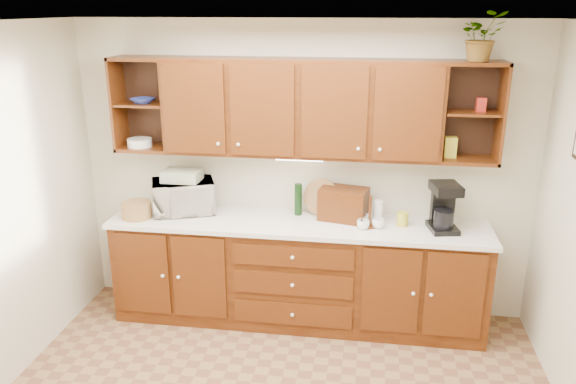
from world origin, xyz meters
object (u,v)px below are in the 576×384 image
(coffee_maker, at_px, (444,207))
(microwave, at_px, (183,196))
(potted_plant, at_px, (482,36))
(bread_box, at_px, (344,204))

(coffee_maker, bearing_deg, microwave, 166.59)
(microwave, relative_size, potted_plant, 1.42)
(microwave, bearing_deg, bread_box, -20.62)
(coffee_maker, bearing_deg, potted_plant, 11.39)
(coffee_maker, xyz_separation_m, potted_plant, (0.17, 0.07, 1.34))
(microwave, xyz_separation_m, potted_plant, (2.41, -0.01, 1.39))
(bread_box, xyz_separation_m, potted_plant, (0.99, -0.04, 1.40))
(microwave, height_order, bread_box, microwave)
(microwave, distance_m, potted_plant, 2.78)
(bread_box, distance_m, coffee_maker, 0.83)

